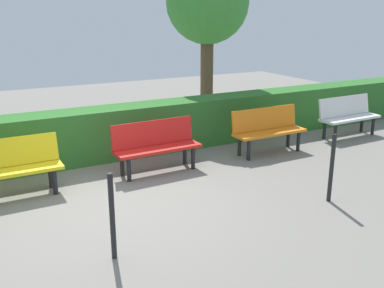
% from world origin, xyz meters
% --- Properties ---
extents(ground_plane, '(21.35, 21.35, 0.00)m').
position_xyz_m(ground_plane, '(0.00, 0.00, 0.00)').
color(ground_plane, gray).
extents(bench_white, '(1.48, 0.49, 0.86)m').
position_xyz_m(bench_white, '(-5.67, -0.98, 0.48)').
color(bench_white, white).
rests_on(bench_white, ground_plane).
extents(bench_orange, '(1.48, 0.46, 0.86)m').
position_xyz_m(bench_orange, '(-3.41, -0.86, 0.48)').
color(bench_orange, orange).
rests_on(bench_orange, ground_plane).
extents(bench_red, '(1.50, 0.49, 0.86)m').
position_xyz_m(bench_red, '(-1.11, -0.92, 0.48)').
color(bench_red, red).
rests_on(bench_red, ground_plane).
extents(bench_yellow, '(1.49, 0.48, 0.86)m').
position_xyz_m(bench_yellow, '(1.23, -0.93, 0.48)').
color(bench_yellow, yellow).
rests_on(bench_yellow, ground_plane).
extents(hedge_row, '(17.35, 0.66, 0.94)m').
position_xyz_m(hedge_row, '(-1.06, -2.01, 0.47)').
color(hedge_row, '#2D6B28').
rests_on(hedge_row, ground_plane).
extents(tree_near, '(1.94, 1.94, 3.81)m').
position_xyz_m(tree_near, '(-3.65, -3.61, 2.79)').
color(tree_near, brown).
rests_on(tree_near, ground_plane).
extents(railing_post_mid, '(0.06, 0.06, 1.00)m').
position_xyz_m(railing_post_mid, '(-2.79, 1.40, 0.50)').
color(railing_post_mid, black).
rests_on(railing_post_mid, ground_plane).
extents(railing_post_far, '(0.06, 0.06, 1.00)m').
position_xyz_m(railing_post_far, '(0.43, 1.40, 0.50)').
color(railing_post_far, black).
rests_on(railing_post_far, ground_plane).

